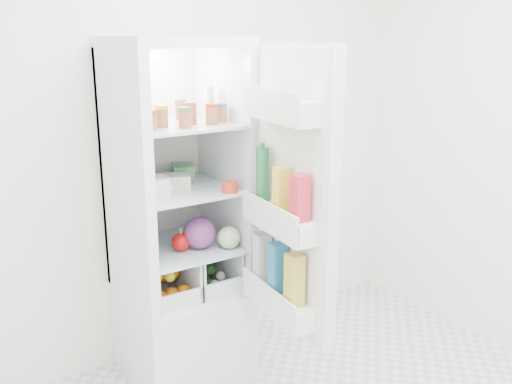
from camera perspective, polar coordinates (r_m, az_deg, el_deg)
room_walls at (r=1.98m, az=12.90°, el=8.90°), size 3.02×3.02×2.61m
refrigerator at (r=3.09m, az=-7.91°, el=-6.40°), size 0.60×0.60×1.80m
shelf_low at (r=3.01m, az=-7.43°, el=-5.45°), size 0.49×0.53×0.01m
shelf_mid at (r=2.92m, az=-7.64°, el=0.26°), size 0.49×0.53×0.02m
shelf_top at (r=2.85m, az=-7.87°, el=6.68°), size 0.49×0.53×0.02m
crisper_left at (r=3.01m, az=-9.45°, el=-8.19°), size 0.23×0.46×0.22m
crisper_right at (r=3.11m, az=-5.32°, el=-7.27°), size 0.23×0.46×0.22m
condiment_jars at (r=2.79m, az=-7.57°, el=7.54°), size 0.46×0.34×0.08m
squeeze_bottle at (r=2.93m, az=-4.69°, el=8.84°), size 0.06×0.06×0.17m
tub_white at (r=2.79m, az=-10.36°, el=0.59°), size 0.16×0.16×0.09m
tub_cream at (r=2.90m, az=-7.85°, el=1.04°), size 0.16×0.16×0.07m
tin_red at (r=2.81m, az=-2.62°, el=0.49°), size 0.10×0.10×0.05m
foil_tray at (r=2.86m, az=-10.12°, el=0.44°), size 0.18×0.15×0.04m
tub_green at (r=3.06m, az=-7.33°, el=1.94°), size 0.15×0.18×0.09m
red_cabbage at (r=2.93m, az=-5.68°, el=-4.08°), size 0.17×0.17×0.17m
bell_pepper at (r=2.92m, az=-7.52°, el=-4.99°), size 0.10×0.10×0.10m
mushroom_bowl at (r=3.03m, az=-11.17°, el=-4.67°), size 0.19×0.19×0.07m
salad_bag at (r=2.93m, az=-2.72°, el=-4.57°), size 0.12×0.12×0.12m
citrus_pile at (r=3.01m, az=-9.27°, el=-8.77°), size 0.20×0.31×0.16m
veg_pile at (r=3.13m, az=-5.20°, el=-8.06°), size 0.16×0.30×0.10m
fridge_door at (r=2.57m, az=3.43°, el=-0.70°), size 0.23×0.60×1.30m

